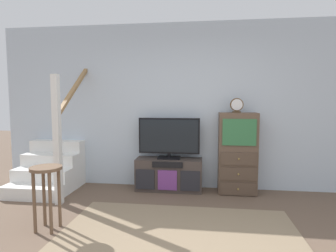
{
  "coord_description": "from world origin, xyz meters",
  "views": [
    {
      "loc": [
        0.25,
        -2.15,
        1.45
      ],
      "look_at": [
        -0.25,
        1.68,
        1.09
      ],
      "focal_mm": 29.66,
      "sensor_mm": 36.0,
      "label": 1
    }
  ],
  "objects_px": {
    "media_console": "(169,174)",
    "bar_stool_near": "(46,183)",
    "television": "(169,137)",
    "side_cabinet": "(237,153)",
    "desk_clock": "(237,105)"
  },
  "relations": [
    {
      "from": "media_console",
      "to": "bar_stool_near",
      "type": "xyz_separation_m",
      "value": [
        -1.17,
        -1.55,
        0.28
      ]
    },
    {
      "from": "media_console",
      "to": "bar_stool_near",
      "type": "distance_m",
      "value": 1.96
    },
    {
      "from": "television",
      "to": "side_cabinet",
      "type": "height_order",
      "value": "side_cabinet"
    },
    {
      "from": "television",
      "to": "bar_stool_near",
      "type": "relative_size",
      "value": 1.36
    },
    {
      "from": "side_cabinet",
      "to": "television",
      "type": "bearing_deg",
      "value": 179.26
    },
    {
      "from": "television",
      "to": "desk_clock",
      "type": "relative_size",
      "value": 4.37
    },
    {
      "from": "television",
      "to": "desk_clock",
      "type": "xyz_separation_m",
      "value": [
        1.05,
        -0.03,
        0.51
      ]
    },
    {
      "from": "media_console",
      "to": "desk_clock",
      "type": "bearing_deg",
      "value": -0.27
    },
    {
      "from": "side_cabinet",
      "to": "desk_clock",
      "type": "xyz_separation_m",
      "value": [
        -0.03,
        -0.01,
        0.74
      ]
    },
    {
      "from": "television",
      "to": "side_cabinet",
      "type": "distance_m",
      "value": 1.1
    },
    {
      "from": "side_cabinet",
      "to": "desk_clock",
      "type": "relative_size",
      "value": 5.63
    },
    {
      "from": "media_console",
      "to": "television",
      "type": "relative_size",
      "value": 1.08
    },
    {
      "from": "desk_clock",
      "to": "television",
      "type": "bearing_deg",
      "value": 178.43
    },
    {
      "from": "media_console",
      "to": "side_cabinet",
      "type": "xyz_separation_m",
      "value": [
        1.07,
        0.01,
        0.37
      ]
    },
    {
      "from": "television",
      "to": "bar_stool_near",
      "type": "height_order",
      "value": "television"
    }
  ]
}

